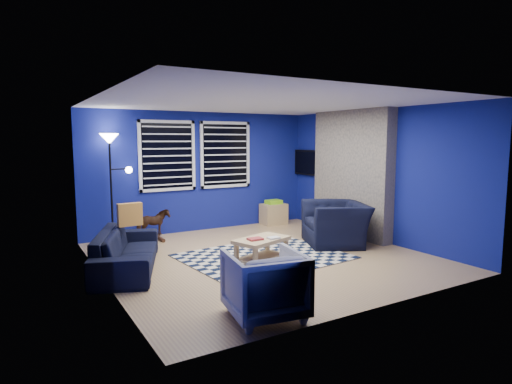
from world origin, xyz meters
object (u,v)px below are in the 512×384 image
armchair_big (336,224)px  coffee_table (262,245)px  sofa (127,250)px  rocking_horse (153,223)px  cabinet (274,213)px  floor_lamp (111,154)px  tv (309,163)px  armchair_bent (265,284)px

armchair_big → coffee_table: (-1.85, -0.42, -0.09)m
sofa → rocking_horse: 1.91m
sofa → coffee_table: size_ratio=2.07×
cabinet → floor_lamp: (-3.55, -0.00, 1.42)m
floor_lamp → tv: bearing=-3.2°
tv → cabinet: size_ratio=1.78×
tv → armchair_bent: bearing=-132.2°
sofa → armchair_bent: armchair_bent is taller
cabinet → armchair_bent: bearing=-123.8°
tv → armchair_bent: size_ratio=1.24×
armchair_big → floor_lamp: floor_lamp is taller
cabinet → floor_lamp: size_ratio=0.28×
sofa → armchair_bent: 2.63m
coffee_table → cabinet: bearing=53.9°
armchair_bent → coffee_table: 1.99m
sofa → armchair_bent: size_ratio=2.49×
rocking_horse → cabinet: size_ratio=1.10×
armchair_bent → cabinet: bearing=-114.1°
sofa → coffee_table: (1.87, -0.77, 0.00)m
coffee_table → rocking_horse: bearing=111.4°
armchair_big → armchair_bent: 3.56m
armchair_bent → floor_lamp: 4.55m
tv → cabinet: bearing=162.4°
tv → sofa: tv is taller
rocking_horse → cabinet: (2.85, 0.15, -0.08)m
armchair_big → coffee_table: size_ratio=1.22×
armchair_big → floor_lamp: 4.32m
rocking_horse → cabinet: 2.86m
armchair_big → cabinet: (0.05, 2.18, -0.14)m
tv → armchair_big: size_ratio=0.84×
armchair_bent → rocking_horse: (0.04, 4.16, -0.04)m
armchair_bent → rocking_horse: bearing=-80.8°
sofa → floor_lamp: (0.21, 1.82, 1.37)m
sofa → cabinet: size_ratio=3.58×
coffee_table → floor_lamp: (-1.66, 2.59, 1.37)m
rocking_horse → armchair_big: bearing=-130.6°
coffee_table → cabinet: cabinet is taller
armchair_bent → cabinet: (2.89, 4.31, -0.12)m
armchair_big → armchair_bent: bearing=-29.3°
armchair_big → armchair_bent: armchair_big is taller
sofa → cabinet: bearing=-43.5°
sofa → tv: bearing=-50.3°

